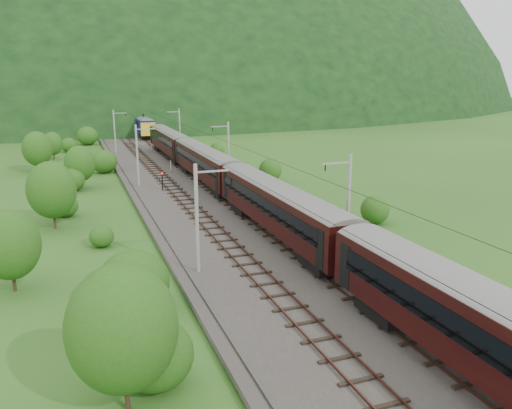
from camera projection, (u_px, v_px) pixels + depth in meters
name	position (u px, v px, depth m)	size (l,w,h in m)	color
ground	(276.00, 265.00, 38.78)	(600.00, 600.00, 0.00)	#2C541A
railbed	(236.00, 228.00, 47.82)	(14.00, 220.00, 0.30)	#38332D
track_left	(212.00, 228.00, 46.95)	(2.40, 220.00, 0.27)	#573125
track_right	(259.00, 223.00, 48.58)	(2.40, 220.00, 0.27)	#573125
catenary_left	(138.00, 154.00, 64.65)	(2.54, 192.28, 8.00)	gray
catenary_right	(228.00, 150.00, 68.80)	(2.54, 192.28, 8.00)	gray
overhead_wires	(235.00, 156.00, 46.11)	(4.83, 198.00, 0.03)	black
mountain_main	(94.00, 104.00, 274.84)	(504.00, 360.00, 244.00)	black
train	(235.00, 175.00, 54.53)	(3.25, 155.86, 5.66)	black
hazard_post_near	(171.00, 166.00, 75.15)	(0.18, 0.18, 1.68)	red
hazard_post_far	(151.00, 146.00, 97.99)	(0.16, 0.16, 1.47)	red
signal	(162.00, 180.00, 62.64)	(0.26, 0.26, 2.31)	black
vegetation_left	(78.00, 202.00, 47.37)	(13.55, 146.08, 6.74)	#245416
vegetation_right	(355.00, 207.00, 50.81)	(6.31, 94.96, 2.90)	#245416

